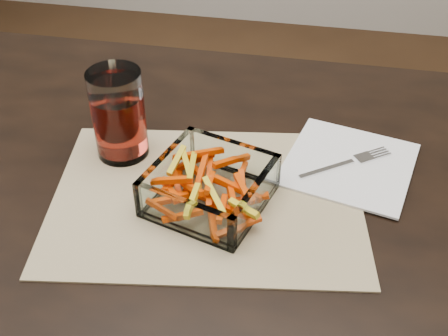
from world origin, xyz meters
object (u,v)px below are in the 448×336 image
Objects in this scene: fork at (348,162)px; tumbler at (119,117)px; dining_table at (276,248)px; glass_bowl at (210,188)px.

tumbler is at bearing -120.12° from fork.
tumbler is 1.02× the size of fork.
dining_table is at bearing -75.58° from fork.
glass_bowl is (-0.10, -0.01, 0.12)m from dining_table.
fork is (0.36, 0.03, -0.06)m from tumbler.
fork is at bearing 49.84° from dining_table.
fork reaches higher than dining_table.
glass_bowl is 0.23m from fork.
glass_bowl reaches higher than fork.
tumbler reaches higher than fork.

